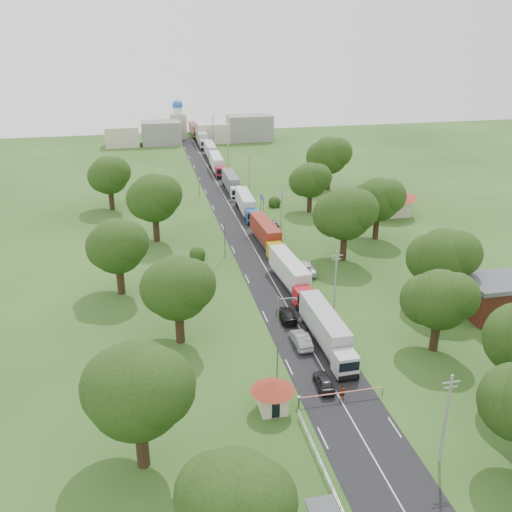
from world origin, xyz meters
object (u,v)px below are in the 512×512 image
object	(u,v)px
guard_booth	(273,392)
car_lane_mid	(301,340)
car_lane_front	(324,382)
pedestrian_near	(342,393)
info_sign	(262,201)
truck_0	(327,330)
boom_barrier	(329,395)

from	to	relation	value
guard_booth	car_lane_mid	size ratio (longest dim) A/B	0.92
car_lane_front	pedestrian_near	xyz separation A→B (m)	(1.17, -2.37, 0.12)
guard_booth	info_sign	xyz separation A→B (m)	(12.40, 60.00, 0.84)
car_lane_front	info_sign	bearing A→B (deg)	-93.19
truck_0	car_lane_mid	world-z (taller)	truck_0
truck_0	car_lane_mid	xyz separation A→B (m)	(-2.89, 0.75, -1.37)
truck_0	car_lane_mid	distance (m)	3.29
car_lane_front	pedestrian_near	distance (m)	2.65
car_lane_mid	car_lane_front	bearing A→B (deg)	89.28
boom_barrier	info_sign	world-z (taller)	info_sign
boom_barrier	guard_booth	xyz separation A→B (m)	(-5.84, -0.00, 1.27)
truck_0	guard_booth	bearing A→B (deg)	-131.13
boom_barrier	truck_0	distance (m)	10.98
boom_barrier	truck_0	xyz separation A→B (m)	(3.25, 10.41, 1.27)
boom_barrier	guard_booth	world-z (taller)	guard_booth
car_lane_mid	truck_0	bearing A→B (deg)	164.69
boom_barrier	guard_booth	size ratio (longest dim) A/B	2.10
truck_0	pedestrian_near	bearing A→B (deg)	-99.52
info_sign	guard_booth	bearing A→B (deg)	-101.68
info_sign	car_lane_front	size ratio (longest dim) A/B	0.99
boom_barrier	guard_booth	distance (m)	5.98
info_sign	pedestrian_near	distance (m)	60.09
guard_booth	info_sign	world-z (taller)	info_sign
boom_barrier	info_sign	size ratio (longest dim) A/B	2.25
car_lane_front	pedestrian_near	bearing A→B (deg)	119.26
guard_booth	pedestrian_near	bearing A→B (deg)	1.27
info_sign	car_lane_mid	world-z (taller)	info_sign
guard_booth	car_lane_mid	xyz separation A→B (m)	(6.20, 11.16, -1.38)
info_sign	car_lane_front	distance (m)	57.84
boom_barrier	car_lane_front	xyz separation A→B (m)	(0.36, 2.54, -0.19)
boom_barrier	pedestrian_near	distance (m)	1.54
truck_0	car_lane_front	world-z (taller)	truck_0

